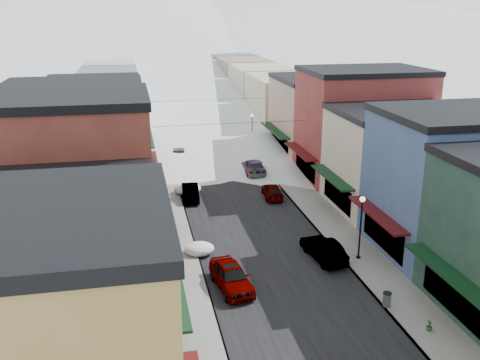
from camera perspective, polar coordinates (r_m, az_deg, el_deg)
name	(u,v)px	position (r m, az deg, el deg)	size (l,w,h in m)	color
road	(201,139)	(74.50, -4.20, 4.43)	(10.00, 160.00, 0.01)	black
sidewalk_left	(153,140)	(73.96, -9.29, 4.20)	(3.20, 160.00, 0.15)	gray
sidewalk_right	(247,136)	(75.57, 0.78, 4.72)	(3.20, 160.00, 0.15)	gray
curb_left	(164,140)	(74.03, -8.09, 4.27)	(0.10, 160.00, 0.15)	slate
curb_right	(237,136)	(75.26, -0.38, 4.67)	(0.10, 160.00, 0.15)	slate
bldg_l_cream	(56,279)	(27.71, -19.00, -9.97)	(11.30, 8.20, 9.50)	beige
bldg_l_brick_near	(61,196)	(34.52, -18.54, -1.66)	(12.30, 8.20, 12.50)	maroon
bldg_l_grayblue	(83,181)	(43.03, -16.44, -0.11)	(11.30, 9.20, 9.00)	slate
bldg_l_brick_far	(78,142)	(51.52, -16.92, 3.91)	(13.30, 9.20, 11.00)	maroon
bldg_l_tan	(95,125)	(61.28, -15.19, 5.72)	(11.30, 11.20, 10.00)	tan
bldg_r_blue	(451,182)	(41.51, 21.59, -0.21)	(11.30, 9.20, 10.50)	#3C5488
bldg_r_cream	(397,159)	(49.37, 16.44, 2.17)	(12.30, 9.20, 9.00)	beige
bldg_r_brick_far	(362,124)	(57.14, 12.87, 5.81)	(13.30, 9.20, 11.50)	maroon
bldg_r_tan	(320,116)	(66.04, 8.49, 6.76)	(11.30, 11.20, 9.50)	tan
distant_blocks	(183,87)	(96.25, -6.07, 9.85)	(34.00, 55.00, 8.00)	gray
mountain_ridge	(105,14)	(289.28, -14.18, 16.77)	(670.00, 340.00, 34.00)	silver
overhead_cables	(214,110)	(61.10, -2.79, 7.42)	(16.40, 15.04, 0.04)	black
car_silver_sedan	(231,276)	(34.85, -0.92, -10.24)	(1.95, 4.86, 1.65)	#9B9DA2
car_dark_hatch	(190,192)	(50.52, -5.31, -1.33)	(1.49, 4.28, 1.41)	black
car_silver_wagon	(179,156)	(62.95, -6.56, 2.56)	(2.13, 5.23, 1.52)	#AAADB2
car_green_sedan	(323,249)	(39.06, 8.89, -7.30)	(1.64, 4.70, 1.55)	black
car_gray_suv	(272,191)	(50.90, 3.46, -1.15)	(1.64, 4.07, 1.39)	gray
car_black_sedan	(254,167)	(58.27, 1.47, 1.44)	(2.18, 5.35, 1.55)	black
car_lane_silver	(186,131)	(75.35, -5.76, 5.18)	(1.93, 4.79, 1.63)	gray
car_lane_white	(209,127)	(77.83, -3.33, 5.67)	(2.81, 6.10, 1.70)	white
trash_can	(387,299)	(33.99, 15.40, -12.15)	(0.53, 0.53, 0.89)	slate
streetlamp_near	(361,220)	(38.52, 12.79, -4.15)	(0.39, 0.39, 4.67)	black
streetlamp_far	(252,125)	(69.77, 1.30, 5.84)	(0.34, 0.34, 4.07)	black
planter_far	(429,326)	(32.45, 19.53, -14.43)	(0.35, 0.35, 0.62)	#325828
snow_pile_mid	(199,248)	(39.60, -4.35, -7.29)	(2.19, 2.55, 0.93)	white
snow_pile_far	(188,189)	(52.15, -5.61, -0.92)	(2.62, 2.81, 1.11)	white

